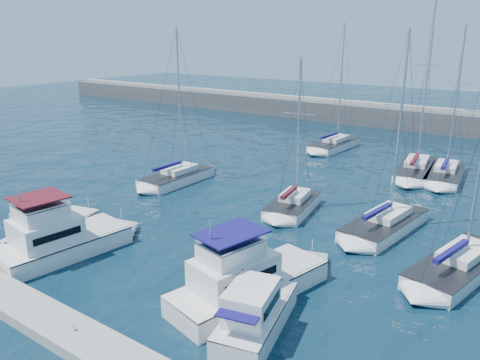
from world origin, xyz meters
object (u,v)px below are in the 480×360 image
Objects in this scene: motor_yacht_port_inner at (57,239)px; sailboat_mid_c at (293,205)px; sailboat_back_a at (334,145)px; motor_yacht_port_outer at (50,229)px; motor_yacht_stbd_inner at (244,281)px; sailboat_mid_e at (459,265)px; sailboat_mid_d at (385,224)px; sailboat_back_c at (445,174)px; sailboat_mid_a at (177,177)px; sailboat_back_b at (415,169)px; motor_yacht_stbd_outer at (255,316)px.

motor_yacht_port_inner is 18.24m from sailboat_mid_c.
motor_yacht_port_outer is at bearing -93.08° from sailboat_back_a.
motor_yacht_stbd_inner is at bearing 19.34° from motor_yacht_port_inner.
sailboat_mid_d is at bearing 159.44° from sailboat_mid_e.
motor_yacht_stbd_inner reaches higher than motor_yacht_port_outer.
sailboat_back_a is 1.03× the size of sailboat_back_c.
sailboat_mid_a is at bearing -103.17° from sailboat_back_a.
sailboat_back_b is at bearing 105.99° from sailboat_mid_d.
motor_yacht_port_inner is at bearing -127.66° from sailboat_mid_c.
sailboat_mid_c is at bearing -121.98° from sailboat_back_c.
sailboat_mid_d reaches higher than motor_yacht_port_outer.
sailboat_back_c is (19.17, 31.58, -0.42)m from motor_yacht_port_outer.
sailboat_mid_a is (-2.15, 15.35, -0.42)m from motor_yacht_port_outer.
motor_yacht_port_outer is 37.57m from sailboat_back_a.
sailboat_back_c is (16.94, 32.54, -0.61)m from motor_yacht_port_inner.
motor_yacht_port_outer is at bearing -124.86° from sailboat_back_b.
sailboat_mid_d is (3.18, 13.75, -0.62)m from motor_yacht_stbd_inner.
motor_yacht_stbd_inner is at bearing -69.33° from sailboat_back_a.
motor_yacht_stbd_outer is at bearing -85.80° from sailboat_mid_d.
motor_yacht_port_outer is at bearing 165.09° from motor_yacht_stbd_outer.
sailboat_back_c is at bearing 44.62° from motor_yacht_port_outer.
sailboat_back_b is at bearing -21.49° from sailboat_back_a.
sailboat_back_b is (18.36, 16.42, 0.01)m from sailboat_mid_a.
sailboat_mid_e is (24.32, 11.59, -0.42)m from motor_yacht_port_outer.
motor_yacht_stbd_outer is 0.52× the size of sailboat_mid_c.
motor_yacht_port_inner is 23.06m from sailboat_mid_d.
sailboat_mid_d is (1.07, 15.91, -0.43)m from motor_yacht_stbd_outer.
sailboat_mid_e is 1.00× the size of sailboat_back_a.
sailboat_mid_d reaches higher than motor_yacht_stbd_inner.
sailboat_mid_e is (26.48, -3.76, -0.00)m from sailboat_mid_a.
motor_yacht_stbd_inner is 30.16m from sailboat_back_b.
sailboat_mid_a reaches higher than motor_yacht_stbd_inner.
sailboat_mid_a is 26.80m from sailboat_back_c.
motor_yacht_stbd_outer is at bearing -31.96° from motor_yacht_stbd_inner.
motor_yacht_stbd_inner reaches higher than motor_yacht_stbd_outer.
sailboat_mid_a is (-17.47, 13.72, -0.61)m from motor_yacht_stbd_inner.
sailboat_back_b is (11.59, -5.52, 0.01)m from sailboat_back_a.
sailboat_mid_d reaches higher than sailboat_mid_c.
sailboat_mid_c is at bearing 39.78° from motor_yacht_port_outer.
sailboat_back_a reaches higher than sailboat_mid_a.
sailboat_back_a reaches higher than sailboat_mid_c.
motor_yacht_stbd_inner is (13.08, 2.59, -0.00)m from motor_yacht_port_inner.
motor_yacht_port_outer is 0.51× the size of sailboat_mid_a.
sailboat_back_c is at bearing 95.66° from sailboat_mid_d.
sailboat_mid_a is at bearing 155.54° from motor_yacht_stbd_inner.
sailboat_back_a is at bearing 139.94° from sailboat_mid_e.
motor_yacht_stbd_outer is at bearing -98.72° from sailboat_back_c.
sailboat_mid_c is 23.14m from sailboat_back_a.
sailboat_mid_a is (-19.58, 15.89, -0.42)m from motor_yacht_stbd_outer.
sailboat_mid_d is 25.94m from sailboat_back_a.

